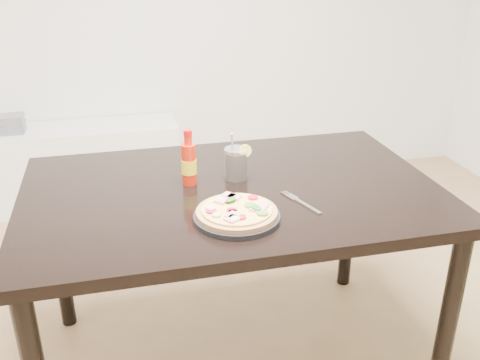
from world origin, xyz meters
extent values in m
cube|color=black|center=(-0.10, 0.47, 0.73)|extent=(1.40, 0.90, 0.04)
cylinder|color=black|center=(0.54, 0.08, 0.35)|extent=(0.06, 0.06, 0.71)
cylinder|color=black|center=(-0.74, 0.86, 0.35)|extent=(0.06, 0.06, 0.71)
cylinder|color=black|center=(0.54, 0.86, 0.35)|extent=(0.06, 0.06, 0.71)
cylinder|color=black|center=(-0.13, 0.25, 0.76)|extent=(0.26, 0.26, 0.02)
cylinder|color=tan|center=(-0.13, 0.25, 0.77)|extent=(0.24, 0.24, 0.01)
cylinder|color=#D8BF5E|center=(-0.13, 0.25, 0.78)|extent=(0.21, 0.21, 0.01)
cube|color=pink|center=(-0.17, 0.30, 0.79)|extent=(0.05, 0.05, 0.01)
cube|color=pink|center=(-0.08, 0.22, 0.79)|extent=(0.05, 0.05, 0.01)
cube|color=pink|center=(-0.13, 0.32, 0.79)|extent=(0.05, 0.05, 0.01)
cube|color=pink|center=(-0.16, 0.20, 0.79)|extent=(0.05, 0.05, 0.01)
cube|color=pink|center=(-0.16, 0.18, 0.79)|extent=(0.05, 0.05, 0.01)
cube|color=pink|center=(-0.14, 0.33, 0.79)|extent=(0.05, 0.05, 0.01)
cube|color=pink|center=(-0.06, 0.24, 0.79)|extent=(0.05, 0.05, 0.01)
cylinder|color=red|center=(-0.14, 0.18, 0.79)|extent=(0.03, 0.03, 0.01)
cylinder|color=red|center=(-0.07, 0.23, 0.79)|extent=(0.03, 0.03, 0.01)
cylinder|color=red|center=(-0.15, 0.23, 0.79)|extent=(0.03, 0.03, 0.01)
cylinder|color=red|center=(-0.21, 0.24, 0.79)|extent=(0.03, 0.03, 0.01)
cylinder|color=red|center=(-0.07, 0.30, 0.79)|extent=(0.03, 0.03, 0.01)
cylinder|color=#4F812B|center=(-0.07, 0.23, 0.79)|extent=(0.03, 0.03, 0.01)
cylinder|color=#4F812B|center=(-0.09, 0.25, 0.79)|extent=(0.03, 0.03, 0.01)
cylinder|color=#4F812B|center=(-0.15, 0.22, 0.79)|extent=(0.03, 0.03, 0.01)
cylinder|color=#4F812B|center=(-0.07, 0.19, 0.79)|extent=(0.03, 0.03, 0.01)
ellipsoid|color=beige|center=(-0.21, 0.26, 0.79)|extent=(0.03, 0.03, 0.01)
ellipsoid|color=beige|center=(-0.21, 0.26, 0.79)|extent=(0.03, 0.03, 0.01)
ellipsoid|color=beige|center=(-0.17, 0.32, 0.79)|extent=(0.03, 0.03, 0.01)
ellipsoid|color=beige|center=(-0.15, 0.18, 0.79)|extent=(0.03, 0.03, 0.01)
ellipsoid|color=beige|center=(-0.20, 0.21, 0.79)|extent=(0.03, 0.03, 0.01)
ellipsoid|color=#1E711A|center=(-0.14, 0.29, 0.80)|extent=(0.05, 0.04, 0.00)
ellipsoid|color=#1E711A|center=(-0.08, 0.22, 0.80)|extent=(0.04, 0.05, 0.00)
cylinder|color=red|center=(-0.23, 0.54, 0.82)|extent=(0.05, 0.05, 0.14)
cylinder|color=yellow|center=(-0.23, 0.54, 0.81)|extent=(0.05, 0.05, 0.05)
cylinder|color=red|center=(-0.23, 0.54, 0.91)|extent=(0.03, 0.03, 0.03)
cylinder|color=red|center=(-0.23, 0.54, 0.93)|extent=(0.03, 0.03, 0.02)
cylinder|color=black|center=(-0.06, 0.55, 0.80)|extent=(0.08, 0.08, 0.10)
cylinder|color=silver|center=(-0.06, 0.55, 0.81)|extent=(0.08, 0.08, 0.11)
cylinder|color=#F2E059|center=(-0.04, 0.53, 0.86)|extent=(0.04, 0.01, 0.04)
cylinder|color=#B2B2B7|center=(-0.07, 0.56, 0.84)|extent=(0.03, 0.06, 0.17)
cube|color=silver|center=(0.10, 0.27, 0.75)|extent=(0.05, 0.12, 0.00)
cube|color=silver|center=(0.08, 0.35, 0.75)|extent=(0.04, 0.05, 0.00)
cube|color=silver|center=(0.06, 0.38, 0.75)|extent=(0.01, 0.03, 0.00)
cube|color=silver|center=(0.06, 0.38, 0.75)|extent=(0.01, 0.03, 0.00)
cube|color=silver|center=(0.07, 0.38, 0.75)|extent=(0.01, 0.03, 0.00)
cube|color=silver|center=(0.07, 0.38, 0.75)|extent=(0.01, 0.03, 0.00)
cube|color=white|center=(-0.80, 2.07, 0.25)|extent=(1.40, 0.34, 0.50)
cube|color=slate|center=(-1.05, 2.05, 0.51)|extent=(0.14, 0.12, 0.01)
cube|color=slate|center=(-1.05, 2.05, 0.52)|extent=(0.14, 0.12, 0.01)
cube|color=slate|center=(-1.05, 2.05, 0.53)|extent=(0.14, 0.12, 0.01)
cube|color=slate|center=(-1.05, 2.05, 0.54)|extent=(0.14, 0.12, 0.01)
cube|color=slate|center=(-1.05, 2.05, 0.55)|extent=(0.14, 0.12, 0.01)
cube|color=slate|center=(-1.05, 2.05, 0.56)|extent=(0.14, 0.12, 0.01)
cube|color=slate|center=(-1.05, 2.05, 0.57)|extent=(0.14, 0.12, 0.01)
cube|color=slate|center=(-1.05, 2.05, 0.58)|extent=(0.14, 0.12, 0.01)
cube|color=slate|center=(-1.05, 2.05, 0.59)|extent=(0.14, 0.12, 0.01)
cube|color=slate|center=(-1.05, 2.05, 0.60)|extent=(0.14, 0.12, 0.01)
camera|label=1|loc=(-0.46, -1.13, 1.51)|focal=40.00mm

